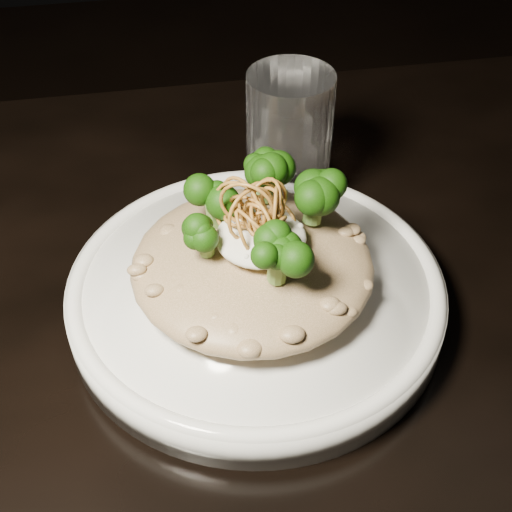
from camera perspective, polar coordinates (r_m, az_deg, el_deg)
The scene contains 7 objects.
table at distance 0.61m, azimuth 5.95°, elevation -11.57°, with size 1.10×0.80×0.75m.
plate at distance 0.55m, azimuth 0.00°, elevation -3.11°, with size 0.29×0.29×0.03m, color white.
risotto at distance 0.52m, azimuth -0.30°, elevation -0.68°, with size 0.18×0.18×0.04m, color brown.
broccoli at distance 0.50m, azimuth 0.53°, elevation 3.60°, with size 0.13×0.13×0.05m, color black, non-canonical shape.
cheese at distance 0.50m, azimuth 0.39°, elevation 1.50°, with size 0.06×0.06×0.02m, color white.
shallots at distance 0.49m, azimuth -0.07°, elevation 4.31°, with size 0.06×0.06×0.04m, color brown, non-canonical shape.
drinking_glass at distance 0.62m, azimuth 2.65°, elevation 9.00°, with size 0.07×0.07×0.13m, color white.
Camera 1 is at (-0.12, -0.34, 1.16)m, focal length 50.00 mm.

